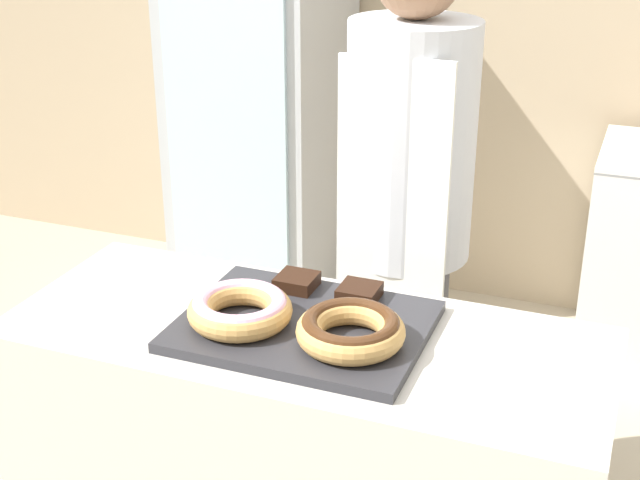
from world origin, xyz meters
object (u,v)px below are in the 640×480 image
object	(u,v)px
donut_chocolate_glaze	(351,329)
brownie_back_left	(297,282)
beverage_fridge	(262,114)
donut_light_glaze	(240,308)
baker_person	(407,221)
serving_tray	(304,326)
brownie_back_right	(359,292)

from	to	relation	value
donut_chocolate_glaze	brownie_back_left	size ratio (longest dim) A/B	2.56
brownie_back_left	beverage_fridge	bearing A→B (deg)	117.40
donut_light_glaze	beverage_fridge	xyz separation A→B (m)	(-0.77, 1.79, -0.09)
donut_chocolate_glaze	baker_person	bearing A→B (deg)	95.40
beverage_fridge	serving_tray	bearing A→B (deg)	-62.58
serving_tray	donut_light_glaze	bearing A→B (deg)	-157.21
serving_tray	brownie_back_right	size ratio (longest dim) A/B	5.95
beverage_fridge	brownie_back_right	bearing A→B (deg)	-58.30
brownie_back_left	beverage_fridge	distance (m)	1.78
serving_tray	baker_person	distance (m)	0.58
brownie_back_left	baker_person	world-z (taller)	baker_person
brownie_back_right	brownie_back_left	bearing A→B (deg)	180.00
donut_chocolate_glaze	baker_person	distance (m)	0.64
donut_chocolate_glaze	baker_person	world-z (taller)	baker_person
serving_tray	brownie_back_left	bearing A→B (deg)	117.71
donut_light_glaze	baker_person	size ratio (longest dim) A/B	0.13
donut_light_glaze	beverage_fridge	bearing A→B (deg)	113.32
serving_tray	brownie_back_right	bearing A→B (deg)	62.29
baker_person	brownie_back_left	bearing A→B (deg)	-109.00
beverage_fridge	brownie_back_left	bearing A→B (deg)	-62.60
donut_chocolate_glaze	beverage_fridge	world-z (taller)	beverage_fridge
brownie_back_left	brownie_back_right	xyz separation A→B (m)	(0.16, 0.00, 0.00)
serving_tray	baker_person	world-z (taller)	baker_person
donut_chocolate_glaze	brownie_back_left	world-z (taller)	donut_chocolate_glaze
serving_tray	beverage_fridge	xyz separation A→B (m)	(-0.90, 1.73, -0.04)
serving_tray	donut_chocolate_glaze	distance (m)	0.15
donut_chocolate_glaze	beverage_fridge	xyz separation A→B (m)	(-1.03, 1.79, -0.09)
donut_chocolate_glaze	serving_tray	bearing A→B (deg)	157.21
brownie_back_left	brownie_back_right	distance (m)	0.16
brownie_back_right	baker_person	xyz separation A→B (m)	(-0.01, 0.43, 0.01)
brownie_back_right	baker_person	bearing A→B (deg)	91.29
baker_person	brownie_back_right	bearing A→B (deg)	-88.71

